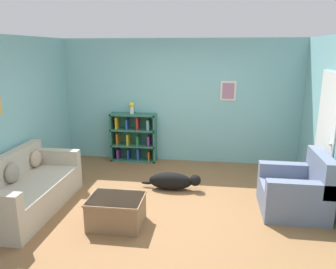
% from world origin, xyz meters
% --- Properties ---
extents(ground_plane, '(14.00, 14.00, 0.00)m').
position_xyz_m(ground_plane, '(0.00, 0.00, 0.00)').
color(ground_plane, brown).
extents(wall_back, '(5.60, 0.13, 2.60)m').
position_xyz_m(wall_back, '(0.00, 2.25, 1.30)').
color(wall_back, '#7AB7BC').
rests_on(wall_back, ground_plane).
extents(wall_left, '(0.13, 5.00, 2.60)m').
position_xyz_m(wall_left, '(-2.55, -0.00, 1.30)').
color(wall_left, '#7AB7BC').
rests_on(wall_left, ground_plane).
extents(couch, '(0.87, 1.94, 0.84)m').
position_xyz_m(couch, '(-2.06, -0.41, 0.31)').
color(couch, '#B7AD99').
rests_on(couch, ground_plane).
extents(bookshelf, '(0.98, 0.29, 1.05)m').
position_xyz_m(bookshelf, '(-0.98, 2.06, 0.52)').
color(bookshelf, '#2D6B56').
rests_on(bookshelf, ground_plane).
extents(recliner_chair, '(0.91, 0.94, 0.92)m').
position_xyz_m(recliner_chair, '(1.99, 0.09, 0.33)').
color(recliner_chair, slate).
rests_on(recliner_chair, ground_plane).
extents(coffee_table, '(0.75, 0.58, 0.41)m').
position_xyz_m(coffee_table, '(-0.57, -0.66, 0.22)').
color(coffee_table, '#846647').
rests_on(coffee_table, ground_plane).
extents(dog, '(1.05, 0.27, 0.30)m').
position_xyz_m(dog, '(0.06, 0.63, 0.16)').
color(dog, black).
rests_on(dog, ground_plane).
extents(vase, '(0.11, 0.11, 0.25)m').
position_xyz_m(vase, '(-1.00, 2.03, 1.19)').
color(vase, silver).
rests_on(vase, bookshelf).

